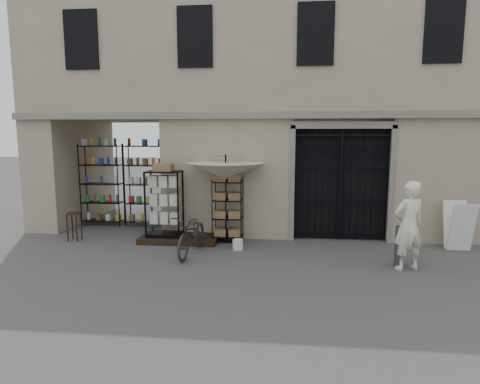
# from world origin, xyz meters

# --- Properties ---
(ground) EXTENTS (80.00, 80.00, 0.00)m
(ground) POSITION_xyz_m (0.00, 0.00, 0.00)
(ground) COLOR #27272A
(ground) RESTS_ON ground
(main_building) EXTENTS (14.00, 4.00, 9.00)m
(main_building) POSITION_xyz_m (0.00, 4.00, 4.50)
(main_building) COLOR tan
(main_building) RESTS_ON ground
(shop_recess) EXTENTS (3.00, 1.70, 3.00)m
(shop_recess) POSITION_xyz_m (-4.50, 2.80, 1.50)
(shop_recess) COLOR black
(shop_recess) RESTS_ON ground
(shop_shelving) EXTENTS (2.70, 0.50, 2.50)m
(shop_shelving) POSITION_xyz_m (-4.55, 3.30, 1.25)
(shop_shelving) COLOR black
(shop_shelving) RESTS_ON ground
(iron_gate) EXTENTS (2.50, 0.21, 3.00)m
(iron_gate) POSITION_xyz_m (1.75, 2.28, 1.50)
(iron_gate) COLOR black
(iron_gate) RESTS_ON ground
(step_platform) EXTENTS (2.00, 0.90, 0.15)m
(step_platform) POSITION_xyz_m (-2.40, 1.55, 0.07)
(step_platform) COLOR black
(step_platform) RESTS_ON ground
(display_cabinet) EXTENTS (0.94, 0.70, 1.84)m
(display_cabinet) POSITION_xyz_m (-2.76, 1.49, 0.91)
(display_cabinet) COLOR black
(display_cabinet) RESTS_ON step_platform
(wire_rack) EXTENTS (0.79, 0.61, 1.68)m
(wire_rack) POSITION_xyz_m (-1.14, 1.67, 0.82)
(wire_rack) COLOR black
(wire_rack) RESTS_ON ground
(market_umbrella) EXTENTS (2.08, 2.11, 2.73)m
(market_umbrella) POSITION_xyz_m (-1.18, 1.56, 1.97)
(market_umbrella) COLOR black
(market_umbrella) RESTS_ON ground
(white_bucket) EXTENTS (0.33, 0.33, 0.25)m
(white_bucket) POSITION_xyz_m (-0.81, 0.98, 0.12)
(white_bucket) COLOR silver
(white_bucket) RESTS_ON ground
(bicycle) EXTENTS (0.72, 1.01, 1.82)m
(bicycle) POSITION_xyz_m (-1.83, 0.51, 0.00)
(bicycle) COLOR black
(bicycle) RESTS_ON ground
(wooden_stool) EXTENTS (0.46, 0.46, 0.75)m
(wooden_stool) POSITION_xyz_m (-5.17, 1.40, 0.39)
(wooden_stool) COLOR black
(wooden_stool) RESTS_ON ground
(steel_bollard) EXTENTS (0.19, 0.19, 0.86)m
(steel_bollard) POSITION_xyz_m (2.70, 0.12, 0.43)
(steel_bollard) COLOR #535358
(steel_bollard) RESTS_ON ground
(shopkeeper) EXTENTS (1.31, 1.96, 0.44)m
(shopkeeper) POSITION_xyz_m (2.81, -0.11, 0.00)
(shopkeeper) COLOR silver
(shopkeeper) RESTS_ON ground
(easel_sign) EXTENTS (0.57, 0.66, 1.16)m
(easel_sign) POSITION_xyz_m (4.44, 1.42, 0.60)
(easel_sign) COLOR silver
(easel_sign) RESTS_ON ground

